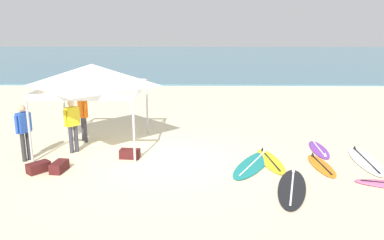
% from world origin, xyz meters
% --- Properties ---
extents(ground_plane, '(80.00, 80.00, 0.00)m').
position_xyz_m(ground_plane, '(0.00, 0.00, 0.00)').
color(ground_plane, beige).
extents(sea, '(80.00, 36.00, 0.10)m').
position_xyz_m(sea, '(0.00, 31.70, 0.05)').
color(sea, teal).
rests_on(sea, ground).
extents(canopy_tent, '(3.18, 3.18, 2.75)m').
position_xyz_m(canopy_tent, '(-2.54, 1.39, 2.39)').
color(canopy_tent, '#B7B7BC').
rests_on(canopy_tent, ground).
extents(surfboard_yellow, '(0.82, 2.16, 0.19)m').
position_xyz_m(surfboard_yellow, '(3.02, -0.05, 0.04)').
color(surfboard_yellow, yellow).
rests_on(surfboard_yellow, ground).
extents(surfboard_white, '(0.83, 2.55, 0.19)m').
position_xyz_m(surfboard_white, '(5.86, 0.00, 0.04)').
color(surfboard_white, white).
rests_on(surfboard_white, ground).
extents(surfboard_purple, '(0.56, 1.82, 0.19)m').
position_xyz_m(surfboard_purple, '(4.78, 1.02, 0.04)').
color(surfboard_purple, purple).
rests_on(surfboard_purple, ground).
extents(surfboard_black, '(1.32, 2.62, 0.19)m').
position_xyz_m(surfboard_black, '(3.21, -1.96, 0.04)').
color(surfboard_black, black).
rests_on(surfboard_black, ground).
extents(surfboard_orange, '(0.60, 1.84, 0.19)m').
position_xyz_m(surfboard_orange, '(4.42, -0.39, 0.04)').
color(surfboard_orange, orange).
rests_on(surfboard_orange, ground).
extents(surfboard_teal, '(1.80, 2.63, 0.19)m').
position_xyz_m(surfboard_teal, '(2.46, -0.31, 0.04)').
color(surfboard_teal, '#19847F').
rests_on(surfboard_teal, ground).
extents(person_orange, '(0.39, 0.46, 1.71)m').
position_xyz_m(person_orange, '(-3.09, 1.90, 0.99)').
color(person_orange, '#383842').
rests_on(person_orange, ground).
extents(person_blue, '(0.37, 0.49, 1.71)m').
position_xyz_m(person_blue, '(-4.29, -0.01, 0.99)').
color(person_blue, '#2D2D33').
rests_on(person_blue, ground).
extents(person_yellow, '(0.40, 0.43, 1.71)m').
position_xyz_m(person_yellow, '(-3.10, 0.76, 0.99)').
color(person_yellow, '#383842').
rests_on(person_yellow, ground).
extents(gear_bag_near_tent, '(0.62, 0.37, 0.28)m').
position_xyz_m(gear_bag_near_tent, '(-1.23, 0.23, 0.14)').
color(gear_bag_near_tent, '#4C1919').
rests_on(gear_bag_near_tent, ground).
extents(gear_bag_by_pole, '(0.63, 0.66, 0.28)m').
position_xyz_m(gear_bag_by_pole, '(-3.57, -0.93, 0.14)').
color(gear_bag_by_pole, '#4C1919').
rests_on(gear_bag_by_pole, ground).
extents(gear_bag_on_sand, '(0.40, 0.64, 0.28)m').
position_xyz_m(gear_bag_on_sand, '(-3.02, -0.87, 0.14)').
color(gear_bag_on_sand, '#4C1919').
rests_on(gear_bag_on_sand, ground).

